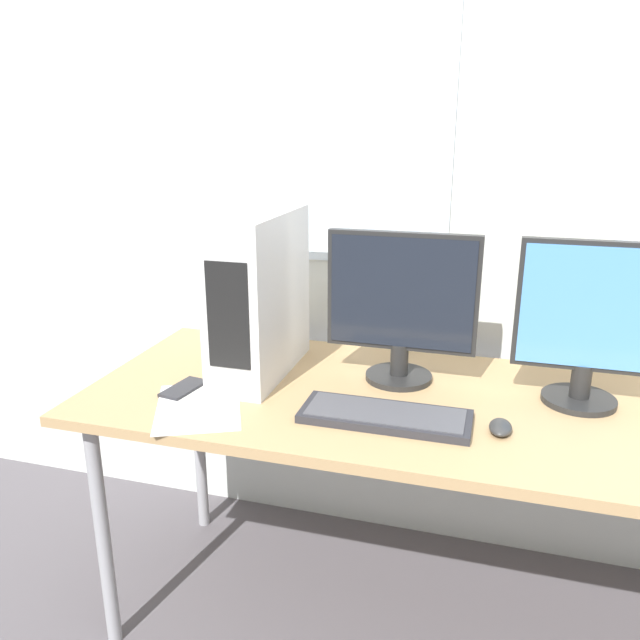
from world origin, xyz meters
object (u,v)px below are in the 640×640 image
object	(u,v)px
monitor_right_near	(589,323)
cell_phone	(184,388)
monitor_main	(401,305)
keyboard	(385,416)
mouse	(500,427)
pc_tower	(259,295)

from	to	relation	value
monitor_right_near	cell_phone	bearing A→B (deg)	-168.04
monitor_main	keyboard	world-z (taller)	monitor_main
monitor_main	cell_phone	bearing A→B (deg)	-156.55
cell_phone	mouse	bearing A→B (deg)	8.69
monitor_right_near	keyboard	bearing A→B (deg)	-152.56
monitor_main	keyboard	size ratio (longest dim) A/B	1.01
monitor_right_near	mouse	size ratio (longest dim) A/B	4.91
pc_tower	mouse	world-z (taller)	pc_tower
pc_tower	keyboard	distance (m)	0.51
monitor_right_near	cell_phone	size ratio (longest dim) A/B	2.87
cell_phone	pc_tower	bearing A→B (deg)	60.39
keyboard	monitor_main	bearing A→B (deg)	92.33
keyboard	mouse	xyz separation A→B (m)	(0.27, 0.01, 0.00)
monitor_main	monitor_right_near	size ratio (longest dim) A/B	0.99
pc_tower	keyboard	bearing A→B (deg)	-27.54
monitor_main	mouse	distance (m)	0.43
mouse	cell_phone	world-z (taller)	mouse
pc_tower	monitor_main	size ratio (longest dim) A/B	1.10
pc_tower	monitor_main	distance (m)	0.40
monitor_main	keyboard	xyz separation A→B (m)	(0.01, -0.26, -0.21)
monitor_right_near	cell_phone	xyz separation A→B (m)	(-1.03, -0.22, -0.21)
pc_tower	mouse	xyz separation A→B (m)	(0.68, -0.20, -0.22)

